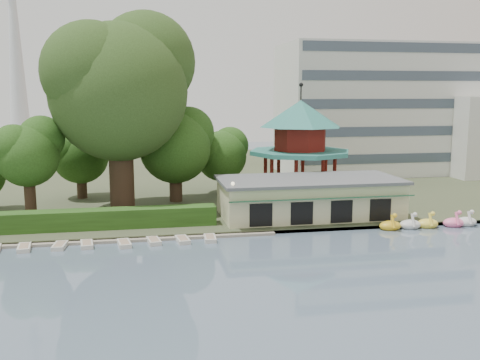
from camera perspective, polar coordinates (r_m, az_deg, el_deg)
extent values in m
plane|color=slate|center=(33.18, 2.42, -13.66)|extent=(220.00, 220.00, 0.00)
cube|color=#424930|center=(83.03, -5.70, 0.40)|extent=(220.00, 70.00, 0.40)
cube|color=gray|center=(49.25, -2.15, -5.78)|extent=(220.00, 0.60, 0.30)
cube|color=gray|center=(48.93, -16.25, -6.29)|extent=(34.00, 1.60, 0.24)
cube|color=beige|center=(55.51, 7.38, -1.96)|extent=(18.00, 8.00, 3.60)
cube|color=#595B5E|center=(55.17, 7.42, 0.03)|extent=(18.60, 8.60, 0.30)
cube|color=#194C2D|center=(51.37, 8.87, -1.99)|extent=(18.00, 1.59, 0.45)
cylinder|color=beige|center=(65.70, 6.33, -1.25)|extent=(10.40, 10.40, 1.20)
cylinder|color=#2B766C|center=(64.99, 6.41, 2.95)|extent=(12.40, 12.40, 0.50)
cylinder|color=maroon|center=(64.83, 6.43, 4.40)|extent=(6.40, 6.40, 2.80)
cone|color=#2B766C|center=(64.65, 6.48, 7.05)|extent=(10.00, 10.00, 3.20)
cylinder|color=black|center=(64.61, 6.52, 9.27)|extent=(0.16, 0.16, 1.80)
cube|color=silver|center=(87.95, 14.34, 7.33)|extent=(30.00, 14.00, 20.00)
cone|color=silver|center=(174.17, -22.92, 14.17)|extent=(6.00, 6.00, 60.00)
cube|color=#295018|center=(52.20, -19.25, -4.13)|extent=(30.00, 2.00, 1.80)
cylinder|color=black|center=(50.59, -0.77, -2.75)|extent=(0.12, 0.12, 4.00)
sphere|color=beige|center=(50.20, -0.77, -0.40)|extent=(0.36, 0.36, 0.36)
cylinder|color=#3A281C|center=(58.27, -12.55, 1.71)|extent=(2.59, 2.59, 10.18)
sphere|color=#2E491C|center=(57.79, -12.82, 9.13)|extent=(14.41, 14.41, 14.41)
sphere|color=#2E491C|center=(60.02, -10.04, 12.32)|extent=(10.81, 10.81, 10.81)
sphere|color=#2E491C|center=(56.54, -15.55, 11.09)|extent=(10.09, 10.09, 10.09)
cylinder|color=#3A281C|center=(57.70, -21.49, -1.33)|extent=(1.11, 1.11, 5.13)
sphere|color=#295018|center=(57.17, -21.72, 2.41)|extent=(6.19, 6.19, 6.19)
sphere|color=#295018|center=(57.70, -20.43, 4.18)|extent=(4.64, 4.64, 4.64)
sphere|color=#295018|center=(56.68, -22.97, 3.32)|extent=(4.33, 4.33, 4.33)
cylinder|color=#3A281C|center=(62.68, -6.87, 0.02)|extent=(1.48, 1.48, 5.07)
sphere|color=#295018|center=(62.20, -6.94, 3.43)|extent=(8.24, 8.24, 8.24)
sphere|color=#295018|center=(63.41, -5.55, 5.04)|extent=(6.18, 6.18, 6.18)
sphere|color=#295018|center=(61.21, -8.26, 4.27)|extent=(5.77, 5.77, 5.77)
cylinder|color=#3A281C|center=(67.35, -1.99, 0.18)|extent=(1.14, 1.14, 3.81)
sphere|color=#295018|center=(66.96, -2.01, 2.57)|extent=(6.32, 6.32, 6.32)
sphere|color=#295018|center=(67.96, -1.08, 3.71)|extent=(4.74, 4.74, 4.74)
sphere|color=#295018|center=(66.10, -2.88, 3.14)|extent=(4.42, 4.42, 4.42)
cylinder|color=#3A281C|center=(66.95, -16.53, -0.12)|extent=(1.19, 1.19, 4.12)
sphere|color=#295018|center=(66.54, -16.65, 2.48)|extent=(6.60, 6.60, 6.60)
sphere|color=#295018|center=(67.27, -15.50, 3.73)|extent=(4.95, 4.95, 4.95)
sphere|color=#295018|center=(65.94, -17.74, 3.09)|extent=(4.62, 4.62, 4.62)
ellipsoid|color=gold|center=(53.32, 15.72, -4.73)|extent=(2.16, 1.44, 0.99)
cylinder|color=gold|center=(52.72, 16.01, -4.29)|extent=(0.26, 0.79, 1.29)
sphere|color=gold|center=(52.32, 16.19, -3.67)|extent=(0.44, 0.44, 0.44)
ellipsoid|color=silver|center=(54.33, 17.68, -4.57)|extent=(2.16, 1.44, 0.99)
cylinder|color=silver|center=(53.74, 17.98, -4.13)|extent=(0.26, 0.79, 1.29)
sphere|color=silver|center=(53.34, 18.17, -3.52)|extent=(0.44, 0.44, 0.44)
ellipsoid|color=yellow|center=(55.25, 19.36, -4.43)|extent=(2.16, 1.44, 0.99)
cylinder|color=yellow|center=(54.66, 19.68, -4.00)|extent=(0.26, 0.79, 1.29)
sphere|color=yellow|center=(54.27, 19.88, -3.40)|extent=(0.44, 0.44, 0.44)
ellipsoid|color=pink|center=(56.58, 21.83, -4.26)|extent=(2.16, 1.44, 0.99)
cylinder|color=pink|center=(56.01, 22.16, -3.83)|extent=(0.26, 0.79, 1.29)
sphere|color=pink|center=(55.63, 22.37, -3.24)|extent=(0.44, 0.44, 0.44)
ellipsoid|color=silver|center=(57.39, 22.96, -4.14)|extent=(2.16, 1.44, 0.99)
cylinder|color=silver|center=(56.82, 23.30, -3.72)|extent=(0.26, 0.79, 1.29)
sphere|color=silver|center=(56.45, 23.51, -3.14)|extent=(0.44, 0.44, 0.44)
cube|color=beige|center=(48.37, -22.03, -6.71)|extent=(1.25, 2.40, 0.36)
cube|color=beige|center=(47.94, -18.66, -6.65)|extent=(1.17, 2.37, 0.36)
cube|color=beige|center=(47.69, -16.02, -6.61)|extent=(1.27, 2.40, 0.36)
cube|color=beige|center=(47.15, -12.25, -6.64)|extent=(1.36, 2.43, 0.36)
cube|color=beige|center=(47.47, -9.18, -6.43)|extent=(1.33, 2.42, 0.36)
cube|color=beige|center=(47.50, -6.15, -6.36)|extent=(1.28, 2.41, 0.36)
cube|color=beige|center=(47.78, -3.23, -6.22)|extent=(1.12, 2.35, 0.36)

